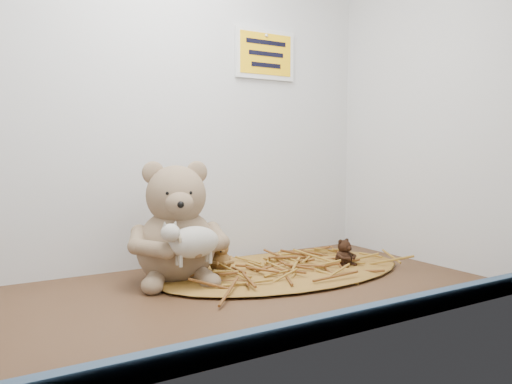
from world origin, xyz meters
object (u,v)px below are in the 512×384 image
mini_teddy_tan (221,254)px  mini_teddy_brown (344,251)px  toy_lamb (194,242)px  main_teddy (176,221)px

mini_teddy_tan → mini_teddy_brown: size_ratio=1.18×
toy_lamb → main_teddy: bearing=90.0°
main_teddy → mini_teddy_brown: bearing=-0.1°
main_teddy → mini_teddy_tan: bearing=8.8°
main_teddy → mini_teddy_brown: size_ratio=4.05×
toy_lamb → mini_teddy_brown: (38.96, -1.40, -5.67)cm
toy_lamb → mini_teddy_tan: bearing=38.9°
main_teddy → toy_lamb: main_teddy is taller
toy_lamb → mini_teddy_brown: toy_lamb is taller
mini_teddy_tan → toy_lamb: bearing=-116.0°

